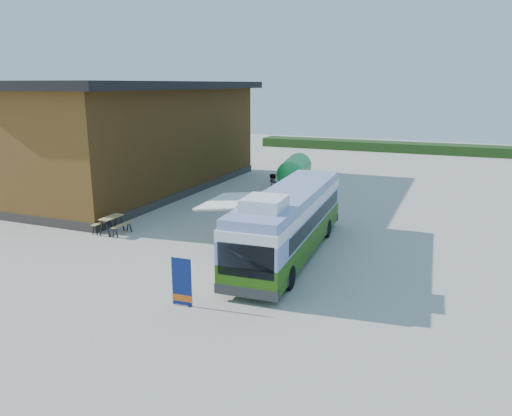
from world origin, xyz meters
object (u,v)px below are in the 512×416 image
at_px(bus, 289,220).
at_px(person_b, 272,190).
at_px(banner, 182,286).
at_px(picnic_table, 112,221).
at_px(person_a, 235,211).
at_px(slurry_tanker, 295,170).

xyz_separation_m(bus, person_b, (-3.96, 8.36, -0.60)).
height_order(bus, banner, bus).
distance_m(bus, picnic_table, 9.37).
xyz_separation_m(banner, picnic_table, (-7.63, 5.97, -0.05)).
distance_m(bus, banner, 6.50).
relative_size(person_a, slurry_tanker, 0.26).
height_order(picnic_table, person_a, person_a).
relative_size(bus, person_b, 5.49).
relative_size(person_b, slurry_tanker, 0.32).
bearing_deg(picnic_table, bus, 1.48).
bearing_deg(person_a, picnic_table, 160.42).
bearing_deg(slurry_tanker, person_b, -96.19).
xyz_separation_m(picnic_table, person_a, (5.20, 3.60, 0.17)).
bearing_deg(bus, person_b, 112.39).
height_order(person_b, slurry_tanker, slurry_tanker).
xyz_separation_m(person_b, slurry_tanker, (-0.29, 5.37, 0.33)).
bearing_deg(person_b, picnic_table, -2.02).
bearing_deg(slurry_tanker, picnic_table, -119.24).
xyz_separation_m(picnic_table, slurry_tanker, (5.07, 13.97, 0.69)).
bearing_deg(person_b, person_a, 28.03).
bearing_deg(person_a, bus, -93.43).
bearing_deg(bus, picnic_table, 178.55).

